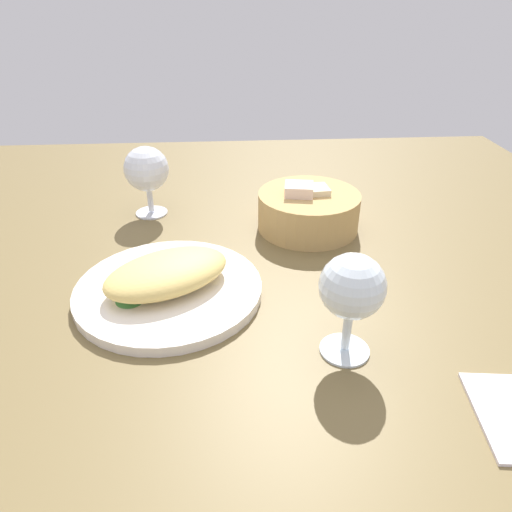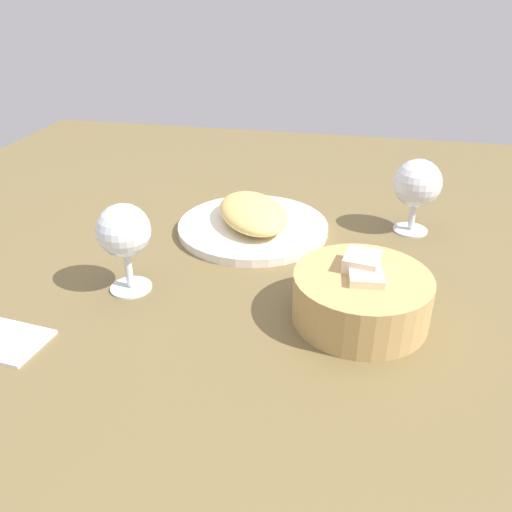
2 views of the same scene
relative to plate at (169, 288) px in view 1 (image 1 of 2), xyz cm
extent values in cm
cube|color=brown|center=(8.91, -0.44, -1.70)|extent=(140.00, 140.00, 2.00)
cylinder|color=white|center=(0.00, 0.00, 0.00)|extent=(25.08, 25.08, 1.40)
ellipsoid|color=#DDBD67|center=(0.00, 0.00, 2.68)|extent=(19.98, 17.52, 3.96)
cone|color=#3B823C|center=(-4.58, -3.55, 1.24)|extent=(3.70, 3.70, 1.09)
cylinder|color=tan|center=(21.91, 17.92, 2.46)|extent=(17.02, 17.02, 6.32)
cube|color=beige|center=(23.21, 18.23, 4.63)|extent=(4.02, 4.38, 4.04)
cube|color=beige|center=(20.06, 17.58, 5.16)|extent=(5.20, 4.82, 4.58)
cylinder|color=silver|center=(21.08, -13.25, -0.40)|extent=(5.71, 5.71, 0.60)
cylinder|color=silver|center=(21.08, -13.25, 2.28)|extent=(1.00, 1.00, 4.76)
sphere|color=silver|center=(21.08, -13.25, 8.25)|extent=(7.17, 7.17, 7.17)
cylinder|color=silver|center=(-5.54, 25.54, -0.40)|extent=(5.69, 5.69, 0.60)
cylinder|color=silver|center=(-5.54, 25.54, 1.91)|extent=(1.00, 1.00, 4.02)
sphere|color=silver|center=(-5.54, 25.54, 7.82)|extent=(7.80, 7.80, 7.80)
camera|label=1|loc=(8.19, -53.26, 35.93)|focal=32.86mm
camera|label=2|loc=(78.16, 16.25, 38.48)|focal=37.00mm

